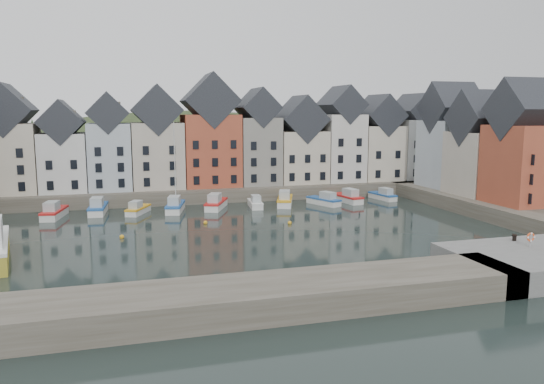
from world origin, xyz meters
name	(u,v)px	position (x,y,z in m)	size (l,w,h in m)	color
ground	(252,236)	(0.00, 0.00, 0.00)	(260.00, 260.00, 0.00)	black
far_quay	(209,190)	(0.00, 30.00, 1.00)	(90.00, 16.00, 2.00)	#474236
right_quay	(512,207)	(37.00, 3.00, 1.00)	(14.00, 54.00, 2.00)	#474236
near_wall	(185,305)	(-10.00, -22.00, 1.00)	(50.00, 6.00, 2.00)	#474236
hillside	(191,259)	(0.02, 56.00, -17.96)	(153.60, 70.40, 64.00)	#223219
far_terrace	(230,142)	(3.21, 28.00, 8.88)	(72.37, 8.16, 17.78)	beige
right_terrace	(485,146)	(36.00, 8.07, 8.91)	(8.30, 24.25, 16.36)	#ADB8C0
mooring_buoys	(209,227)	(-4.00, 5.33, 0.15)	(20.50, 5.50, 0.50)	gold
boat_a	(54,212)	(-22.47, 17.10, 0.74)	(3.09, 6.76, 2.50)	silver
boat_b	(98,208)	(-17.04, 18.67, 0.76)	(2.61, 6.82, 2.56)	silver
boat_c	(138,209)	(-11.85, 16.96, 0.61)	(3.72, 5.58, 2.06)	silver
boat_d	(175,206)	(-6.78, 17.26, 0.81)	(3.47, 6.85, 12.54)	silver
boat_e	(216,204)	(-0.97, 17.84, 0.75)	(4.42, 6.86, 2.53)	silver
boat_f	(255,203)	(4.71, 17.35, 0.61)	(2.21, 5.52, 2.06)	silver
boat_g	(285,200)	(9.36, 17.84, 0.76)	(4.19, 6.99, 2.56)	silver
boat_h	(324,200)	(15.14, 16.58, 0.67)	(3.93, 6.08, 2.24)	silver
boat_i	(348,198)	(19.41, 17.76, 0.72)	(3.05, 6.54, 2.42)	silver
boat_j	(383,196)	(25.84, 18.53, 0.63)	(2.59, 5.72, 2.12)	silver
mooring_bollard	(514,237)	(20.78, -16.50, 2.31)	(0.48, 0.48, 0.56)	black
life_ring_post	(531,237)	(20.50, -18.78, 2.86)	(0.80, 0.17, 1.30)	gray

